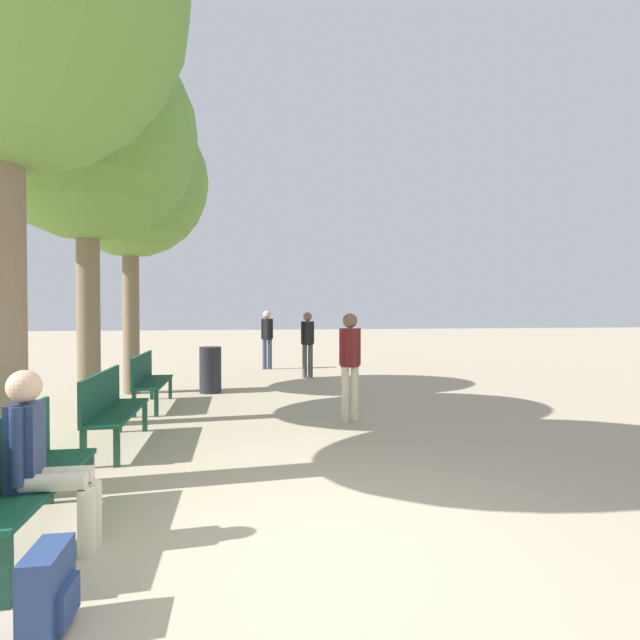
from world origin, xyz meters
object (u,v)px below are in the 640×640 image
bench_row_0 (18,471)px  bench_row_1 (110,404)px  tree_row_2 (130,182)px  bench_row_2 (148,376)px  pedestrian_far (267,336)px  pedestrian_mid (308,340)px  person_seated (43,456)px  trash_bin (210,370)px  pedestrian_near (350,359)px  tree_row_1 (87,134)px  backpack (48,591)px

bench_row_0 → bench_row_1: same height
tree_row_2 → bench_row_2: bearing=-69.3°
bench_row_0 → pedestrian_far: size_ratio=1.01×
bench_row_1 → pedestrian_mid: (3.24, 5.90, 0.40)m
person_seated → trash_bin: 6.76m
pedestrian_near → pedestrian_mid: bearing=89.8°
bench_row_1 → pedestrian_far: (2.34, 7.88, 0.42)m
bench_row_2 → person_seated: (0.23, -5.30, 0.14)m
pedestrian_far → trash_bin: pedestrian_far is taller
bench_row_1 → trash_bin: 4.10m
trash_bin → tree_row_2: bearing=173.4°
bench_row_1 → pedestrian_far: size_ratio=1.01×
tree_row_1 → trash_bin: bearing=59.6°
tree_row_2 → pedestrian_near: (3.83, -3.20, -3.34)m
backpack → pedestrian_far: bearing=81.3°
tree_row_2 → trash_bin: bearing=-6.6°
bench_row_1 → pedestrian_near: (3.22, 0.97, 0.40)m
pedestrian_near → trash_bin: 3.79m
backpack → bench_row_0: bearing=118.5°
bench_row_0 → pedestrian_far: 10.71m
bench_row_2 → backpack: size_ratio=3.84×
pedestrian_near → trash_bin: bearing=126.7°
tree_row_1 → pedestrian_far: tree_row_1 is taller
backpack → person_seated: bearing=111.1°
pedestrian_far → trash_bin: bearing=-109.4°
bench_row_1 → bench_row_0: bearing=-90.0°
bench_row_0 → backpack: (0.58, -1.07, -0.32)m
tree_row_2 → pedestrian_far: size_ratio=3.50×
bench_row_0 → trash_bin: (0.97, 6.55, -0.07)m
pedestrian_mid → bench_row_2: bearing=-134.2°
bench_row_2 → pedestrian_near: bearing=-26.4°
person_seated → pedestrian_far: pedestrian_far is taller
tree_row_1 → tree_row_2: size_ratio=1.00×
person_seated → trash_bin: size_ratio=1.37×
bench_row_2 → trash_bin: trash_bin is taller
bench_row_2 → tree_row_1: bearing=-115.3°
trash_bin → tree_row_1: bearing=-120.4°
tree_row_2 → tree_row_1: bearing=-90.0°
tree_row_1 → trash_bin: tree_row_1 is taller
bench_row_1 → backpack: bench_row_1 is taller
bench_row_2 → person_seated: 5.31m
pedestrian_far → trash_bin: 4.16m
bench_row_1 → tree_row_1: (-0.60, 1.29, 3.70)m
tree_row_1 → pedestrian_near: 5.06m
bench_row_1 → tree_row_2: tree_row_2 is taller
bench_row_2 → trash_bin: 1.72m
bench_row_0 → pedestrian_mid: (3.24, 8.47, 0.40)m
bench_row_0 → bench_row_2: size_ratio=1.00×
person_seated → trash_bin: (0.74, 6.71, -0.21)m
pedestrian_far → bench_row_2: bearing=-113.8°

